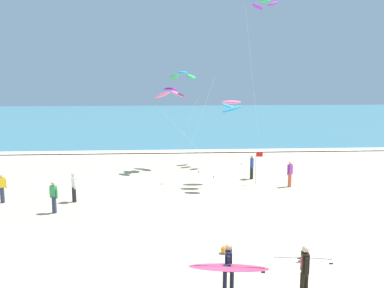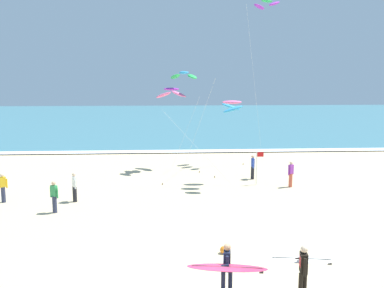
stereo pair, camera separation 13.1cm
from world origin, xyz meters
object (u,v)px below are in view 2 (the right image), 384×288
kite_arc_emerald_near (267,4)px  bystander_white_top (74,187)px  surfer_lead (302,264)px  kite_arc_cobalt_high (184,75)px  kite_arc_rose_far (232,106)px  kite_arc_violet_mid (171,93)px  beach_ball (224,250)px  bystander_yellow_top (3,187)px  bystander_green_top (54,197)px  bystander_blue_top (253,167)px  lifeguard_flag (257,165)px  surfer_trailing (227,267)px  bystander_purple_top (291,174)px

kite_arc_emerald_near → bystander_white_top: bearing=-141.4°
surfer_lead → kite_arc_cobalt_high: bearing=98.9°
bystander_white_top → kite_arc_rose_far: bearing=18.4°
kite_arc_violet_mid → beach_ball: (1.82, -14.69, -5.35)m
surfer_lead → kite_arc_rose_far: size_ratio=0.40×
surfer_lead → bystander_yellow_top: 16.43m
bystander_green_top → bystander_blue_top: bearing=29.2°
bystander_blue_top → bystander_yellow_top: bearing=-163.2°
bystander_yellow_top → lifeguard_flag: (14.23, 2.88, 0.45)m
beach_ball → surfer_trailing: bearing=-96.0°
kite_arc_cobalt_high → surfer_lead: bearing=-81.1°
bystander_yellow_top → lifeguard_flag: 14.53m
bystander_green_top → bystander_blue_top: (11.05, 6.17, 0.00)m
bystander_purple_top → bystander_yellow_top: 16.29m
kite_arc_violet_mid → bystander_blue_top: size_ratio=3.68×
bystander_purple_top → kite_arc_violet_mid: bearing=143.0°
bystander_blue_top → beach_ball: bystander_blue_top is taller
kite_arc_emerald_near → lifeguard_flag: bearing=-105.3°
kite_arc_rose_far → bystander_green_top: 11.26m
bystander_purple_top → bystander_white_top: size_ratio=1.00×
surfer_lead → bystander_purple_top: (3.37, 12.56, -0.23)m
kite_arc_violet_mid → lifeguard_flag: size_ratio=2.79×
bystander_purple_top → beach_ball: 10.74m
surfer_trailing → bystander_yellow_top: 14.77m
kite_arc_emerald_near → lifeguard_flag: kite_arc_emerald_near is taller
kite_arc_violet_mid → bystander_green_top: size_ratio=3.68×
bystander_white_top → surfer_trailing: bearing=-56.9°
bystander_purple_top → bystander_yellow_top: same height
kite_arc_emerald_near → surfer_lead: bearing=-99.5°
surfer_trailing → lifeguard_flag: size_ratio=1.14×
bystander_purple_top → beach_ball: bearing=-119.7°
kite_arc_violet_mid → beach_ball: kite_arc_violet_mid is taller
bystander_blue_top → surfer_trailing: bearing=-104.3°
bystander_yellow_top → beach_ball: bearing=-33.2°
bystander_purple_top → bystander_blue_top: bearing=132.7°
surfer_lead → bystander_blue_top: 14.70m
bystander_green_top → lifeguard_flag: bearing=23.3°
kite_arc_emerald_near → bystander_purple_top: (0.02, -7.53, -11.09)m
kite_arc_violet_mid → surfer_trailing: bearing=-85.3°
kite_arc_emerald_near → bystander_blue_top: size_ratio=7.70×
kite_arc_emerald_near → bystander_yellow_top: 21.86m
surfer_lead → beach_ball: size_ratio=7.41×
surfer_lead → bystander_blue_top: (1.46, 14.62, -0.23)m
kite_arc_violet_mid → bystander_purple_top: (7.13, -5.37, -4.68)m
bystander_green_top → kite_arc_emerald_near: bearing=42.0°
bystander_purple_top → bystander_green_top: same height
bystander_blue_top → kite_arc_cobalt_high: bearing=140.4°
bystander_purple_top → beach_ball: (-5.30, -9.31, -0.67)m
surfer_lead → beach_ball: (-1.93, 3.25, -0.91)m
kite_arc_emerald_near → beach_ball: size_ratio=43.74×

